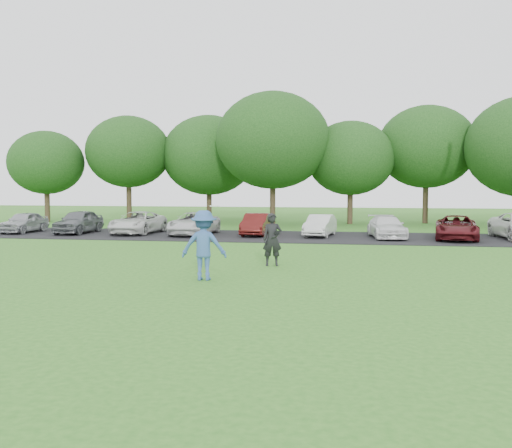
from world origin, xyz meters
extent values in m
plane|color=#2B6A1E|center=(0.00, 0.00, 0.00)|extent=(100.00, 100.00, 0.00)
cube|color=black|center=(0.00, 13.00, 0.01)|extent=(32.00, 6.50, 0.03)
imported|color=#365A98|center=(-0.82, -0.23, 0.96)|extent=(1.30, 0.82, 1.92)
cylinder|color=white|center=(-0.49, -0.31, 2.04)|extent=(0.27, 0.27, 0.06)
imported|color=black|center=(0.66, 2.80, 0.85)|extent=(0.70, 0.54, 1.70)
cube|color=black|center=(0.84, 2.62, 1.10)|extent=(0.16, 0.13, 0.10)
imported|color=#A9ABB0|center=(-14.34, 12.81, 0.59)|extent=(1.35, 3.31, 1.12)
imported|color=slate|center=(-11.22, 12.91, 0.65)|extent=(1.49, 3.67, 1.25)
imported|color=silver|center=(-8.03, 13.24, 0.61)|extent=(2.10, 4.26, 1.16)
imported|color=silver|center=(-4.90, 13.07, 0.61)|extent=(2.03, 4.21, 1.16)
imported|color=#521412|center=(-1.67, 13.31, 0.59)|extent=(1.18, 3.38, 1.11)
imported|color=silver|center=(1.58, 13.33, 0.57)|extent=(1.59, 3.39, 1.08)
imported|color=silver|center=(4.84, 12.99, 0.57)|extent=(1.97, 3.86, 1.07)
imported|color=#521216|center=(8.03, 12.65, 0.60)|extent=(2.42, 4.30, 1.13)
cylinder|color=#38281C|center=(-18.00, 21.60, 1.10)|extent=(0.36, 0.36, 2.20)
ellipsoid|color=#214C19|center=(-18.00, 21.60, 4.15)|extent=(5.20, 5.20, 4.42)
cylinder|color=#38281C|center=(-12.50, 23.00, 1.35)|extent=(0.36, 0.36, 2.70)
ellipsoid|color=#214C19|center=(-12.50, 23.00, 4.93)|extent=(5.94, 5.94, 5.05)
cylinder|color=#38281C|center=(-7.00, 24.40, 1.10)|extent=(0.36, 0.36, 2.20)
ellipsoid|color=#214C19|center=(-7.00, 24.40, 4.71)|extent=(6.68, 6.68, 5.68)
cylinder|color=#38281C|center=(-2.00, 21.60, 1.35)|extent=(0.36, 0.36, 2.70)
ellipsoid|color=#214C19|center=(-2.00, 21.60, 5.48)|extent=(7.42, 7.42, 6.31)
cylinder|color=#38281C|center=(3.00, 23.00, 1.10)|extent=(0.36, 0.36, 2.20)
ellipsoid|color=#214C19|center=(3.00, 23.00, 4.36)|extent=(5.76, 5.76, 4.90)
cylinder|color=#38281C|center=(8.00, 24.40, 1.35)|extent=(0.36, 0.36, 2.70)
ellipsoid|color=#214C19|center=(8.00, 24.40, 5.14)|extent=(6.50, 6.50, 5.53)
camera|label=1|loc=(3.23, -15.35, 2.64)|focal=40.00mm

